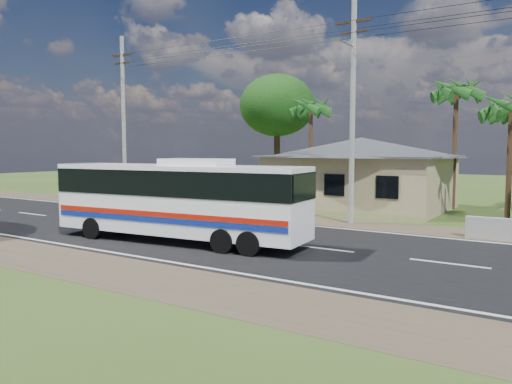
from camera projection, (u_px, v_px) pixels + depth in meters
ground at (224, 237)px, 20.92m from camera, size 120.00×120.00×0.00m
road at (224, 237)px, 20.92m from camera, size 120.00×16.00×0.03m
house at (361, 166)px, 31.04m from camera, size 12.40×10.00×5.00m
utility_poles at (346, 107)px, 24.41m from camera, size 32.80×2.22×11.00m
palm_near at (512, 108)px, 24.52m from camera, size 2.80×2.80×6.70m
palm_mid at (457, 91)px, 30.05m from camera, size 2.80×2.80×8.20m
palm_far at (311, 107)px, 35.90m from camera, size 2.80×2.80×7.70m
tree_behind_house at (277, 106)px, 39.69m from camera, size 6.00×6.00×9.61m
coach_bus at (178, 195)px, 19.67m from camera, size 10.90×3.31×3.33m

